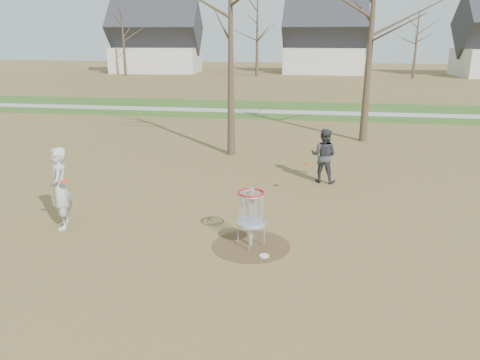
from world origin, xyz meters
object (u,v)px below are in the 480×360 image
(disc_grounded, at_px, (264,256))
(disc_golf_basket, at_px, (251,209))
(player_standing, at_px, (60,189))
(player_throwing, at_px, (324,156))

(disc_grounded, height_order, disc_golf_basket, disc_golf_basket)
(player_standing, distance_m, player_throwing, 8.11)
(player_throwing, bearing_deg, disc_grounded, 90.85)
(player_throwing, relative_size, disc_grounded, 8.04)
(disc_golf_basket, bearing_deg, player_standing, 175.93)
(player_standing, xyz_separation_m, disc_grounded, (5.14, -0.83, -1.00))
(player_throwing, bearing_deg, player_standing, 50.95)
(player_standing, distance_m, disc_golf_basket, 4.80)
(player_standing, relative_size, player_throwing, 1.15)
(player_throwing, xyz_separation_m, disc_golf_basket, (-1.64, -5.29, 0.03))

